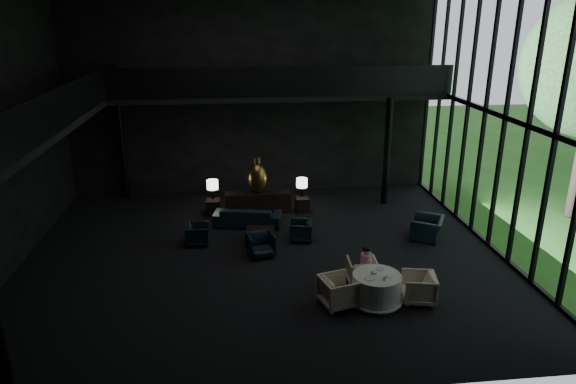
{
  "coord_description": "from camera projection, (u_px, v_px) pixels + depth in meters",
  "views": [
    {
      "loc": [
        -0.82,
        -13.76,
        6.77
      ],
      "look_at": [
        0.75,
        0.5,
        1.8
      ],
      "focal_mm": 32.0,
      "sensor_mm": 36.0,
      "label": 1
    }
  ],
  "objects": [
    {
      "name": "mezzanine_left",
      "position": [
        32.0,
        127.0,
        13.29
      ],
      "size": [
        2.0,
        12.0,
        0.25
      ],
      "primitive_type": "cube",
      "color": "black",
      "rests_on": "wall_left"
    },
    {
      "name": "sofa",
      "position": [
        247.0,
        212.0,
        17.26
      ],
      "size": [
        2.53,
        1.17,
        0.95
      ],
      "primitive_type": "imported",
      "rotation": [
        0.0,
        0.0,
        2.95
      ],
      "color": "black",
      "rests_on": "floor"
    },
    {
      "name": "dining_chair_east",
      "position": [
        419.0,
        286.0,
        12.68
      ],
      "size": [
        0.91,
        0.95,
        0.84
      ],
      "primitive_type": "imported",
      "rotation": [
        0.0,
        0.0,
        -1.77
      ],
      "color": "beige",
      "rests_on": "floor"
    },
    {
      "name": "cream_pot",
      "position": [
        384.0,
        279.0,
        12.25
      ],
      "size": [
        0.07,
        0.07,
        0.07
      ],
      "primitive_type": "cylinder",
      "rotation": [
        0.0,
        0.0,
        0.33
      ],
      "color": "#99999E",
      "rests_on": "dining_table"
    },
    {
      "name": "plate_a",
      "position": [
        370.0,
        278.0,
        12.36
      ],
      "size": [
        0.27,
        0.27,
        0.02
      ],
      "primitive_type": "cylinder",
      "rotation": [
        0.0,
        0.0,
        0.01
      ],
      "color": "white",
      "rests_on": "dining_table"
    },
    {
      "name": "lounge_armchair_east",
      "position": [
        301.0,
        231.0,
        16.17
      ],
      "size": [
        0.68,
        0.71,
        0.64
      ],
      "primitive_type": "imported",
      "rotation": [
        0.0,
        0.0,
        -1.75
      ],
      "color": "black",
      "rests_on": "floor"
    },
    {
      "name": "coffee_table",
      "position": [
        260.0,
        236.0,
        16.09
      ],
      "size": [
        0.96,
        0.96,
        0.39
      ],
      "primitive_type": "cube",
      "rotation": [
        0.0,
        0.0,
        -0.1
      ],
      "color": "black",
      "rests_on": "floor"
    },
    {
      "name": "dining_chair_west",
      "position": [
        338.0,
        289.0,
        12.49
      ],
      "size": [
        1.03,
        1.07,
        0.91
      ],
      "primitive_type": "imported",
      "rotation": [
        0.0,
        0.0,
        1.84
      ],
      "color": "beige",
      "rests_on": "floor"
    },
    {
      "name": "dining_chair_north",
      "position": [
        362.0,
        270.0,
        13.53
      ],
      "size": [
        0.78,
        0.73,
        0.77
      ],
      "primitive_type": "imported",
      "rotation": [
        0.0,
        0.0,
        3.09
      ],
      "color": "beige",
      "rests_on": "floor"
    },
    {
      "name": "dining_table",
      "position": [
        376.0,
        290.0,
        12.67
      ],
      "size": [
        1.35,
        1.35,
        0.75
      ],
      "color": "white",
      "rests_on": "floor"
    },
    {
      "name": "cereal_bowl",
      "position": [
        374.0,
        272.0,
        12.58
      ],
      "size": [
        0.15,
        0.15,
        0.08
      ],
      "primitive_type": "ellipsoid",
      "color": "white",
      "rests_on": "dining_table"
    },
    {
      "name": "railing_back",
      "position": [
        284.0,
        81.0,
        17.58
      ],
      "size": [
        12.0,
        0.06,
        1.0
      ],
      "primitive_type": "cube",
      "color": "black",
      "rests_on": "mezzanine_back"
    },
    {
      "name": "curtain_wall",
      "position": [
        505.0,
        117.0,
        14.63
      ],
      "size": [
        0.2,
        12.0,
        8.0
      ],
      "primitive_type": null,
      "color": "black",
      "rests_on": "ground"
    },
    {
      "name": "child",
      "position": [
        366.0,
        258.0,
        13.37
      ],
      "size": [
        0.3,
        0.3,
        0.64
      ],
      "rotation": [
        0.0,
        0.0,
        3.14
      ],
      "color": "#C39CB2",
      "rests_on": "dining_chair_north"
    },
    {
      "name": "mezzanine_back",
      "position": [
        281.0,
        95.0,
        18.71
      ],
      "size": [
        12.0,
        2.0,
        0.25
      ],
      "primitive_type": "cube",
      "color": "black",
      "rests_on": "wall_back"
    },
    {
      "name": "wall_front",
      "position": [
        286.0,
        196.0,
        8.28
      ],
      "size": [
        14.0,
        0.04,
        8.0
      ],
      "primitive_type": "cube",
      "color": "black",
      "rests_on": "ground"
    },
    {
      "name": "lounge_armchair_south",
      "position": [
        261.0,
        244.0,
        15.11
      ],
      "size": [
        0.85,
        0.81,
        0.75
      ],
      "primitive_type": "imported",
      "rotation": [
        0.0,
        0.0,
        0.21
      ],
      "color": "black",
      "rests_on": "floor"
    },
    {
      "name": "saucer",
      "position": [
        389.0,
        277.0,
        12.4
      ],
      "size": [
        0.2,
        0.2,
        0.01
      ],
      "primitive_type": "cylinder",
      "rotation": [
        0.0,
        0.0,
        -0.34
      ],
      "color": "white",
      "rests_on": "dining_table"
    },
    {
      "name": "side_table_left",
      "position": [
        213.0,
        207.0,
        18.29
      ],
      "size": [
        0.5,
        0.5,
        0.55
      ],
      "primitive_type": "cube",
      "color": "black",
      "rests_on": "floor"
    },
    {
      "name": "plate_b",
      "position": [
        380.0,
        269.0,
        12.81
      ],
      "size": [
        0.26,
        0.26,
        0.01
      ],
      "primitive_type": "cylinder",
      "rotation": [
        0.0,
        0.0,
        -0.32
      ],
      "color": "white",
      "rests_on": "dining_table"
    },
    {
      "name": "window_armchair",
      "position": [
        427.0,
        225.0,
        16.27
      ],
      "size": [
        1.1,
        1.25,
        0.92
      ],
      "primitive_type": "imported",
      "rotation": [
        0.0,
        0.0,
        -2.06
      ],
      "color": "black",
      "rests_on": "floor"
    },
    {
      "name": "floor",
      "position": [
        265.0,
        256.0,
        15.23
      ],
      "size": [
        14.0,
        12.0,
        0.02
      ],
      "primitive_type": "cube",
      "color": "black",
      "rests_on": "ground"
    },
    {
      "name": "bronze_urn",
      "position": [
        257.0,
        177.0,
        18.23
      ],
      "size": [
        0.7,
        0.7,
        1.31
      ],
      "color": "gold",
      "rests_on": "console"
    },
    {
      "name": "column_nw",
      "position": [
        122.0,
        148.0,
        19.41
      ],
      "size": [
        0.24,
        0.24,
        4.0
      ],
      "primitive_type": "cylinder",
      "color": "black",
      "rests_on": "floor"
    },
    {
      "name": "column_ne",
      "position": [
        387.0,
        152.0,
        18.82
      ],
      "size": [
        0.24,
        0.24,
        4.0
      ],
      "primitive_type": "cylinder",
      "color": "black",
      "rests_on": "floor"
    },
    {
      "name": "wall_back",
      "position": [
        253.0,
        91.0,
        19.55
      ],
      "size": [
        14.0,
        0.04,
        8.0
      ],
      "primitive_type": "cube",
      "color": "black",
      "rests_on": "ground"
    },
    {
      "name": "side_table_right",
      "position": [
        302.0,
        204.0,
        18.58
      ],
      "size": [
        0.47,
        0.47,
        0.52
      ],
      "primitive_type": "cube",
      "color": "black",
      "rests_on": "floor"
    },
    {
      "name": "lounge_armchair_west",
      "position": [
        197.0,
        234.0,
        15.9
      ],
      "size": [
        0.59,
        0.63,
        0.65
      ],
      "primitive_type": "imported",
      "rotation": [
        0.0,
        0.0,
        1.58
      ],
      "color": "black",
      "rests_on": "floor"
    },
    {
      "name": "table_lamp_left",
      "position": [
        212.0,
        185.0,
        18.17
      ],
      "size": [
        0.41,
        0.41,
        0.68
      ],
      "color": "black",
      "rests_on": "side_table_left"
    },
    {
      "name": "coffee_cup",
      "position": [
        386.0,
        276.0,
        12.38
      ],
      "size": [
        0.09,
        0.09,
        0.06
      ],
      "primitive_type": "cylinder",
      "rotation": [
        0.0,
        0.0,
        0.08
      ],
      "color": "white",
      "rests_on": "saucer"
    },
    {
      "name": "table_lamp_right",
      "position": [
        302.0,
        184.0,
        18.5
      ],
      "size": [
        0.4,
        0.4,
        0.67
      ],
      "color": "black",
      "rests_on": "side_table_right"
    },
    {
      "name": "railing_left",
      "position": [
        68.0,
        104.0,
        13.2
      ],
      "size": [
        0.06,
        12.0,
        1.0
      ],
      "primitive_type": "cube",
      "color": "black",
      "rests_on": "mezzanine_left"
    },
    {
      "name": "console",
      "position": [
        258.0,
        202.0,
        18.47
      ],
      "size": [
        2.32,
        0.53,
        0.74
      ],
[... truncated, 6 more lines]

